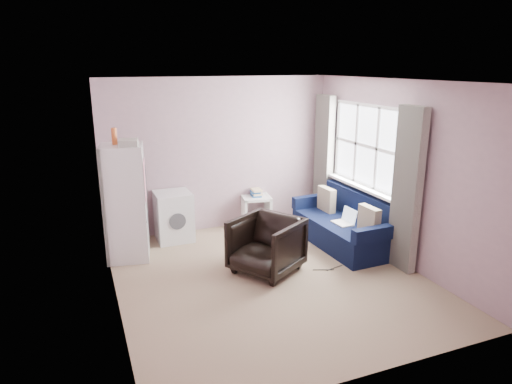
% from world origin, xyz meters
% --- Properties ---
extents(room, '(3.84, 4.24, 2.54)m').
position_xyz_m(room, '(0.02, 0.01, 1.25)').
color(room, '#987D63').
rests_on(room, ground).
extents(armchair, '(1.06, 1.07, 0.82)m').
position_xyz_m(armchair, '(0.03, 0.19, 0.41)').
color(armchair, black).
rests_on(armchair, ground).
extents(fridge, '(0.66, 0.65, 1.86)m').
position_xyz_m(fridge, '(-1.61, 1.34, 0.83)').
color(fridge, silver).
rests_on(fridge, ground).
extents(washing_machine, '(0.55, 0.56, 0.77)m').
position_xyz_m(washing_machine, '(-0.86, 1.80, 0.40)').
color(washing_machine, silver).
rests_on(washing_machine, ground).
extents(side_table, '(0.55, 0.55, 0.65)m').
position_xyz_m(side_table, '(0.58, 1.94, 0.30)').
color(side_table, silver).
rests_on(side_table, ground).
extents(sofa, '(0.88, 1.82, 0.80)m').
position_xyz_m(sofa, '(1.54, 0.63, 0.29)').
color(sofa, black).
rests_on(sofa, ground).
extents(window_dressing, '(0.17, 2.62, 2.18)m').
position_xyz_m(window_dressing, '(1.78, 0.70, 1.11)').
color(window_dressing, white).
rests_on(window_dressing, ground).
extents(floor_cables, '(0.45, 0.11, 0.01)m').
position_xyz_m(floor_cables, '(0.85, -0.07, 0.01)').
color(floor_cables, black).
rests_on(floor_cables, ground).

